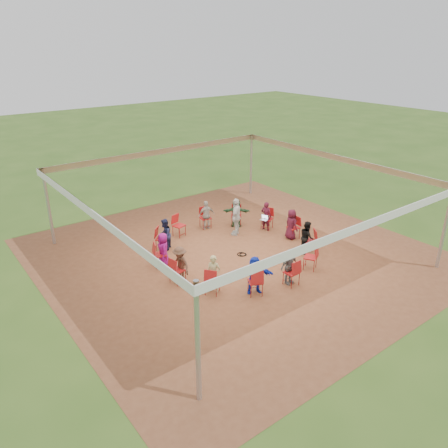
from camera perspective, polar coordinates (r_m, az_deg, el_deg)
ground at (r=16.13m, az=1.46°, el=-4.02°), size 80.00×80.00×0.00m
dirt_patch at (r=16.12m, az=1.46°, el=-4.01°), size 13.00×13.00×0.00m
tent at (r=15.20m, az=1.55°, el=3.97°), size 10.33×10.33×3.00m
chair_0 at (r=18.20m, az=5.65°, el=0.68°), size 0.57×0.56×0.90m
chair_1 at (r=18.46m, az=1.62°, el=1.11°), size 0.60×0.61×0.90m
chair_2 at (r=18.23m, az=-2.44°, el=0.80°), size 0.50×0.52×0.90m
chair_3 at (r=17.53m, az=-5.90°, el=-0.23°), size 0.52×0.54×0.90m
chair_4 at (r=16.49m, az=-8.10°, el=-1.89°), size 0.61×0.61×0.90m
chair_5 at (r=15.30m, az=-8.35°, el=-3.97°), size 0.55×0.54×0.90m
chair_6 at (r=14.23m, az=-6.11°, el=-6.03°), size 0.50×0.48×0.90m
chair_7 at (r=13.58m, az=-1.53°, el=-7.41°), size 0.60×0.60×0.90m
chair_8 at (r=13.56m, az=4.11°, el=-7.51°), size 0.57×0.58×0.90m
chair_9 at (r=14.18m, az=8.82°, el=-6.28°), size 0.44×0.45×0.90m
chair_10 at (r=15.24m, az=11.22°, el=-4.29°), size 0.58×0.59×0.90m
chair_11 at (r=16.43m, az=11.13°, el=-2.20°), size 0.60×0.59×0.90m
chair_12 at (r=17.49m, az=9.04°, el=-0.46°), size 0.47×0.46×0.90m
person_seated_0 at (r=18.04m, az=5.51°, el=1.05°), size 0.44×0.53×1.23m
person_seated_1 at (r=18.29m, az=1.62°, el=1.47°), size 1.15×1.05×1.23m
person_seated_2 at (r=18.06m, az=-2.30°, el=1.17°), size 0.78×0.51×1.23m
person_seated_3 at (r=16.38m, az=-7.73°, el=-1.38°), size 0.67×0.66×1.23m
person_seated_4 at (r=15.24m, az=-7.94°, el=-3.34°), size 0.51×0.68×1.23m
person_seated_5 at (r=14.21m, az=-5.77°, el=-5.27°), size 0.51×0.84×1.23m
person_seated_6 at (r=13.59m, az=-1.38°, el=-6.55°), size 0.50×0.53×1.23m
person_seated_7 at (r=13.57m, az=4.00°, el=-6.64°), size 1.21×0.88×1.23m
person_seated_8 at (r=14.17m, az=8.50°, el=-5.50°), size 0.73×0.39×1.23m
person_seated_9 at (r=16.33m, az=10.76°, el=-1.68°), size 0.61×0.69×1.23m
person_seated_10 at (r=17.35m, az=8.78°, el=-0.03°), size 0.39×0.63×1.23m
standing_person at (r=17.48m, az=1.62°, el=0.97°), size 1.00×0.91×1.54m
cable_coil at (r=16.11m, az=2.39°, el=-3.98°), size 0.41×0.41×0.03m
laptop at (r=17.91m, az=5.29°, el=0.77°), size 0.33×0.37×0.21m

